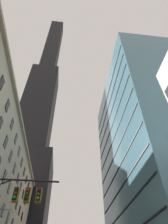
% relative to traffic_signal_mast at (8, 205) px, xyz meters
% --- Properties ---
extents(dark_skyscraper, '(25.10, 25.10, 218.39)m').
position_rel_traffic_signal_mast_xyz_m(dark_skyscraper, '(-14.46, 68.09, 60.92)').
color(dark_skyscraper, black).
rests_on(dark_skyscraper, ground).
extents(glass_office_midrise, '(17.75, 33.05, 50.34)m').
position_rel_traffic_signal_mast_xyz_m(glass_office_midrise, '(23.79, 21.80, 19.37)').
color(glass_office_midrise, teal).
rests_on(glass_office_midrise, ground).
extents(traffic_signal_mast, '(6.24, 0.63, 7.73)m').
position_rel_traffic_signal_mast_xyz_m(traffic_signal_mast, '(0.00, 0.00, 0.00)').
color(traffic_signal_mast, black).
rests_on(traffic_signal_mast, sidewalk_left).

